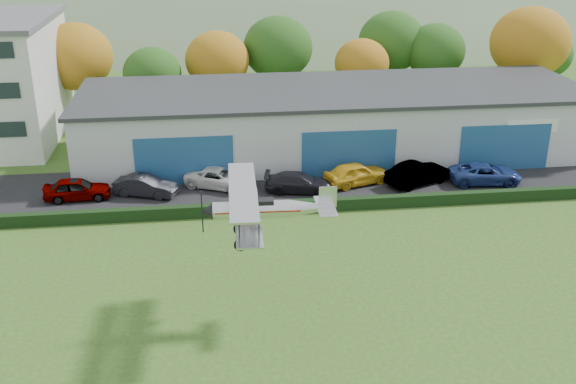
{
  "coord_description": "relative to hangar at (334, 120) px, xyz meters",
  "views": [
    {
      "loc": [
        -5.28,
        -23.81,
        18.19
      ],
      "look_at": [
        -1.11,
        9.35,
        4.31
      ],
      "focal_mm": 41.92,
      "sensor_mm": 36.0,
      "label": 1
    }
  ],
  "objects": [
    {
      "name": "distant_hills",
      "position": [
        -9.38,
        112.02,
        -15.7
      ],
      "size": [
        430.0,
        196.0,
        56.0
      ],
      "color": "#4C6642",
      "rests_on": "ground"
    },
    {
      "name": "car_5",
      "position": [
        4.71,
        -8.1,
        -1.78
      ],
      "size": [
        5.29,
        3.66,
        1.65
      ],
      "primitive_type": "imported",
      "rotation": [
        0.0,
        0.0,
        2.0
      ],
      "color": "gray",
      "rests_on": "apron"
    },
    {
      "name": "apron",
      "position": [
        -2.0,
        -6.98,
        -2.63
      ],
      "size": [
        48.0,
        9.0,
        0.05
      ],
      "primitive_type": "cube",
      "color": "black",
      "rests_on": "ground"
    },
    {
      "name": "biplane",
      "position": [
        -7.86,
        -23.3,
        2.88
      ],
      "size": [
        6.31,
        7.2,
        2.7
      ],
      "rotation": [
        0.0,
        0.0,
        -0.04
      ],
      "color": "silver"
    },
    {
      "name": "car_1",
      "position": [
        -14.71,
        -7.83,
        -1.89
      ],
      "size": [
        4.62,
        2.84,
        1.44
      ],
      "primitive_type": "imported",
      "rotation": [
        0.0,
        0.0,
        1.24
      ],
      "color": "black",
      "rests_on": "apron"
    },
    {
      "name": "car_6",
      "position": [
        9.6,
        -8.49,
        -1.89
      ],
      "size": [
        5.39,
        2.9,
        1.44
      ],
      "primitive_type": "imported",
      "rotation": [
        0.0,
        0.0,
        1.47
      ],
      "color": "navy",
      "rests_on": "apron"
    },
    {
      "name": "ground",
      "position": [
        -5.0,
        -27.98,
        -2.66
      ],
      "size": [
        300.0,
        300.0,
        0.0
      ],
      "primitive_type": "plane",
      "color": "#2F561B",
      "rests_on": "ground"
    },
    {
      "name": "car_2",
      "position": [
        -9.55,
        -6.92,
        -1.91
      ],
      "size": [
        5.48,
        4.17,
        1.38
      ],
      "primitive_type": "imported",
      "rotation": [
        0.0,
        0.0,
        1.14
      ],
      "color": "silver",
      "rests_on": "apron"
    },
    {
      "name": "car_3",
      "position": [
        -4.06,
        -8.45,
        -1.91
      ],
      "size": [
        5.05,
        2.76,
        1.39
      ],
      "primitive_type": "imported",
      "rotation": [
        0.0,
        0.0,
        1.39
      ],
      "color": "black",
      "rests_on": "apron"
    },
    {
      "name": "tree_belt",
      "position": [
        -4.15,
        12.64,
        2.95
      ],
      "size": [
        75.7,
        13.22,
        10.12
      ],
      "color": "#3D2614",
      "rests_on": "ground"
    },
    {
      "name": "hangar",
      "position": [
        0.0,
        0.0,
        0.0
      ],
      "size": [
        40.6,
        12.6,
        5.3
      ],
      "color": "#B2B7BC",
      "rests_on": "ground"
    },
    {
      "name": "car_4",
      "position": [
        0.25,
        -7.56,
        -1.78
      ],
      "size": [
        5.18,
        3.32,
        1.64
      ],
      "primitive_type": "imported",
      "rotation": [
        0.0,
        0.0,
        1.88
      ],
      "color": "gold",
      "rests_on": "apron"
    },
    {
      "name": "hedge",
      "position": [
        -2.0,
        -11.78,
        -2.26
      ],
      "size": [
        46.0,
        0.6,
        0.8
      ],
      "primitive_type": "cube",
      "color": "black",
      "rests_on": "ground"
    },
    {
      "name": "car_0",
      "position": [
        -19.29,
        -7.89,
        -1.85
      ],
      "size": [
        4.52,
        1.99,
        1.51
      ],
      "primitive_type": "imported",
      "rotation": [
        0.0,
        0.0,
        1.62
      ],
      "color": "gray",
      "rests_on": "apron"
    }
  ]
}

